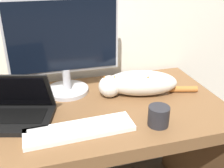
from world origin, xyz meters
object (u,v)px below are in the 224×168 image
object	(u,v)px
monitor	(64,46)
cat	(137,83)
external_keyboard	(80,130)
coffee_mug	(159,116)
laptop	(11,111)

from	to	relation	value
monitor	cat	xyz separation A→B (m)	(0.34, -0.13, -0.18)
external_keyboard	cat	size ratio (longest dim) A/B	0.87
external_keyboard	coffee_mug	world-z (taller)	coffee_mug
monitor	external_keyboard	distance (m)	0.44
laptop	cat	world-z (taller)	laptop
laptop	external_keyboard	xyz separation A→B (m)	(0.26, -0.17, -0.03)
monitor	cat	world-z (taller)	monitor
cat	coffee_mug	size ratio (longest dim) A/B	5.79
external_keyboard	cat	distance (m)	0.42
coffee_mug	external_keyboard	bearing A→B (deg)	173.37
monitor	coffee_mug	distance (m)	0.56
monitor	coffee_mug	bearing A→B (deg)	-51.31
monitor	laptop	size ratio (longest dim) A/B	1.39
coffee_mug	laptop	bearing A→B (deg)	160.57
laptop	cat	distance (m)	0.60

